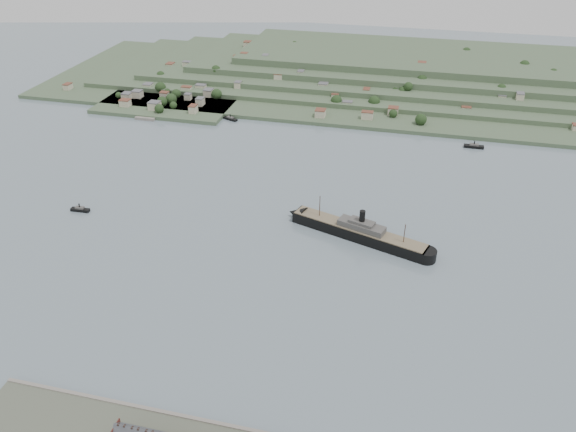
# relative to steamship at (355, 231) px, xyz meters

# --- Properties ---
(ground) EXTENTS (1400.00, 1400.00, 0.00)m
(ground) POSITION_rel_steamship_xyz_m (-45.03, -29.85, -5.17)
(ground) COLOR slate
(ground) RESTS_ON ground
(far_peninsula) EXTENTS (760.00, 309.00, 30.00)m
(far_peninsula) POSITION_rel_steamship_xyz_m (-17.12, 363.25, 6.71)
(far_peninsula) COLOR #3B5136
(far_peninsula) RESTS_ON ground
(steamship) EXTENTS (113.29, 47.82, 28.03)m
(steamship) POSITION_rel_steamship_xyz_m (0.00, 0.00, 0.00)
(steamship) COLOR black
(steamship) RESTS_ON ground
(tugboat) EXTENTS (15.11, 4.64, 6.73)m
(tugboat) POSITION_rel_steamship_xyz_m (-213.56, -14.59, -3.53)
(tugboat) COLOR black
(tugboat) RESTS_ON ground
(ferry_west) EXTENTS (17.13, 10.71, 6.24)m
(ferry_west) POSITION_rel_steamship_xyz_m (-160.87, 195.15, -3.67)
(ferry_west) COLOR black
(ferry_west) RESTS_ON ground
(ferry_east) EXTENTS (18.68, 5.20, 7.00)m
(ferry_east) POSITION_rel_steamship_xyz_m (90.49, 182.25, -3.49)
(ferry_east) COLOR black
(ferry_east) RESTS_ON ground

